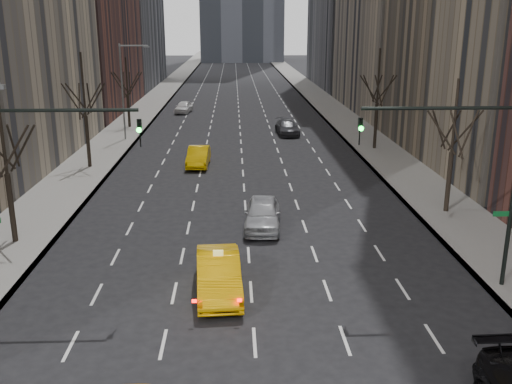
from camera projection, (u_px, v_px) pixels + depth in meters
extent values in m
cube|color=slate|center=(150.00, 105.00, 79.26)|extent=(4.50, 320.00, 0.15)
cube|color=slate|center=(325.00, 104.00, 80.18)|extent=(4.50, 320.00, 0.15)
cylinder|color=black|center=(11.00, 208.00, 28.92)|extent=(0.28, 0.28, 3.57)
cylinder|color=black|center=(2.00, 132.00, 27.81)|extent=(0.16, 0.16, 4.25)
cylinder|color=black|center=(13.00, 146.00, 28.88)|extent=(0.42, 1.80, 2.52)
cylinder|color=black|center=(23.00, 148.00, 28.38)|extent=(1.74, 0.72, 2.52)
cylinder|color=black|center=(13.00, 152.00, 27.56)|extent=(1.46, 1.25, 2.52)
cylinder|color=black|center=(88.00, 141.00, 44.19)|extent=(0.28, 0.28, 3.99)
cylinder|color=black|center=(83.00, 84.00, 42.95)|extent=(0.16, 0.16, 4.75)
cylinder|color=black|center=(89.00, 98.00, 44.09)|extent=(0.42, 1.80, 2.52)
cylinder|color=black|center=(96.00, 99.00, 43.59)|extent=(1.74, 0.72, 2.52)
cylinder|color=black|center=(91.00, 101.00, 42.77)|extent=(1.46, 1.25, 2.52)
cylinder|color=black|center=(79.00, 101.00, 42.46)|extent=(0.42, 1.80, 2.52)
cylinder|color=black|center=(73.00, 100.00, 42.96)|extent=(1.74, 0.72, 2.52)
cylinder|color=black|center=(77.00, 99.00, 43.78)|extent=(1.46, 1.25, 2.52)
cylinder|color=black|center=(129.00, 111.00, 61.52)|extent=(0.28, 0.28, 3.36)
cylinder|color=black|center=(127.00, 77.00, 60.48)|extent=(0.16, 0.16, 4.00)
cylinder|color=black|center=(130.00, 83.00, 61.52)|extent=(0.42, 1.80, 2.52)
cylinder|color=black|center=(135.00, 84.00, 61.01)|extent=(1.74, 0.72, 2.52)
cylinder|color=black|center=(132.00, 84.00, 60.19)|extent=(1.46, 1.25, 2.52)
cylinder|color=black|center=(124.00, 85.00, 59.88)|extent=(0.42, 1.80, 2.52)
cylinder|color=black|center=(119.00, 84.00, 60.39)|extent=(1.74, 0.72, 2.52)
cylinder|color=black|center=(122.00, 83.00, 61.20)|extent=(1.46, 1.25, 2.52)
cylinder|color=black|center=(449.00, 182.00, 33.65)|extent=(0.28, 0.28, 3.57)
cylinder|color=black|center=(455.00, 116.00, 32.54)|extent=(0.16, 0.16, 4.25)
cylinder|color=black|center=(451.00, 129.00, 33.61)|extent=(0.42, 1.80, 2.52)
cylinder|color=black|center=(465.00, 131.00, 33.11)|extent=(1.74, 0.72, 2.52)
cylinder|color=black|center=(469.00, 133.00, 32.29)|extent=(1.46, 1.25, 2.52)
cylinder|color=black|center=(457.00, 134.00, 31.98)|extent=(0.42, 1.80, 2.52)
cylinder|color=black|center=(442.00, 133.00, 32.48)|extent=(1.74, 0.72, 2.52)
cylinder|color=black|center=(439.00, 130.00, 33.30)|extent=(1.46, 1.25, 2.52)
cylinder|color=black|center=(376.00, 126.00, 50.84)|extent=(0.28, 0.28, 3.99)
cylinder|color=black|center=(379.00, 76.00, 49.60)|extent=(0.16, 0.16, 4.75)
cylinder|color=black|center=(377.00, 88.00, 50.74)|extent=(0.42, 1.80, 2.52)
cylinder|color=black|center=(386.00, 89.00, 50.23)|extent=(1.74, 0.72, 2.52)
cylinder|color=black|center=(387.00, 90.00, 49.42)|extent=(1.46, 1.25, 2.52)
cylinder|color=black|center=(378.00, 91.00, 49.10)|extent=(0.42, 1.80, 2.52)
cylinder|color=black|center=(369.00, 90.00, 49.61)|extent=(1.74, 0.72, 2.52)
cylinder|color=black|center=(369.00, 89.00, 50.43)|extent=(1.46, 1.25, 2.52)
cylinder|color=black|center=(53.00, 110.00, 21.69)|extent=(6.50, 0.14, 0.14)
imported|color=black|center=(140.00, 133.00, 22.06)|extent=(0.18, 0.22, 1.10)
sphere|color=#0CFF33|center=(139.00, 130.00, 21.85)|extent=(0.20, 0.20, 0.20)
cylinder|color=black|center=(444.00, 108.00, 22.25)|extent=(6.50, 0.14, 0.14)
imported|color=black|center=(360.00, 131.00, 22.39)|extent=(0.18, 0.22, 1.10)
sphere|color=#0CFF33|center=(361.00, 129.00, 22.17)|extent=(0.20, 0.20, 0.20)
cube|color=#0C5926|center=(501.00, 214.00, 23.61)|extent=(0.70, 0.04, 0.22)
cylinder|color=slate|center=(122.00, 92.00, 54.05)|extent=(0.16, 0.16, 9.00)
cylinder|color=slate|center=(133.00, 46.00, 52.87)|extent=(2.60, 0.14, 0.14)
cube|color=slate|center=(147.00, 47.00, 52.95)|extent=(0.50, 0.22, 0.15)
imported|color=#FFB405|center=(219.00, 274.00, 23.86)|extent=(2.10, 5.23, 1.69)
imported|color=#A7A9AF|center=(262.00, 214.00, 31.49)|extent=(2.31, 4.98, 1.65)
imported|color=#FFC205|center=(198.00, 157.00, 45.31)|extent=(1.80, 4.71, 1.53)
imported|color=#2F2F35|center=(287.00, 127.00, 58.22)|extent=(2.37, 5.15, 1.46)
imported|color=white|center=(184.00, 107.00, 72.33)|extent=(2.30, 4.51, 1.47)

